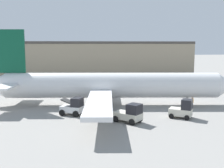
{
  "coord_description": "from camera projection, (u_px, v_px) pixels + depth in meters",
  "views": [
    {
      "loc": [
        -5.86,
        -42.58,
        9.48
      ],
      "look_at": [
        0.0,
        0.0,
        3.37
      ],
      "focal_mm": 45.0,
      "sensor_mm": 36.0,
      "label": 1
    }
  ],
  "objects": [
    {
      "name": "pushback_tug",
      "position": [
        130.0,
        114.0,
        34.1
      ],
      "size": [
        3.67,
        3.64,
        2.39
      ],
      "rotation": [
        0.0,
        0.0,
        -0.77
      ],
      "color": "beige",
      "rests_on": "ground_plane"
    },
    {
      "name": "baggage_tug",
      "position": [
        183.0,
        110.0,
        36.23
      ],
      "size": [
        3.31,
        3.12,
        2.5
      ],
      "rotation": [
        0.0,
        0.0,
        -0.57
      ],
      "color": "beige",
      "rests_on": "ground_plane"
    },
    {
      "name": "ground_plane",
      "position": [
        112.0,
        105.0,
        43.89
      ],
      "size": [
        400.0,
        400.0,
        0.0
      ],
      "primitive_type": "plane",
      "color": "gray"
    },
    {
      "name": "airplane",
      "position": [
        106.0,
        85.0,
        43.44
      ],
      "size": [
        40.21,
        35.36,
        11.7
      ],
      "rotation": [
        0.0,
        0.0,
        -0.13
      ],
      "color": "silver",
      "rests_on": "ground_plane"
    },
    {
      "name": "terminal_building",
      "position": [
        46.0,
        59.0,
        81.47
      ],
      "size": [
        86.48,
        10.61,
        10.29
      ],
      "color": "gray",
      "rests_on": "ground_plane"
    },
    {
      "name": "belt_loader_truck",
      "position": [
        73.0,
        107.0,
        37.75
      ],
      "size": [
        3.47,
        3.12,
        2.4
      ],
      "rotation": [
        0.0,
        0.0,
        -0.45
      ],
      "color": "silver",
      "rests_on": "ground_plane"
    },
    {
      "name": "ground_crew_worker",
      "position": [
        192.0,
        102.0,
        41.97
      ],
      "size": [
        0.37,
        0.37,
        1.67
      ],
      "rotation": [
        0.0,
        0.0,
        1.4
      ],
      "color": "#1E2338",
      "rests_on": "ground_plane"
    }
  ]
}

